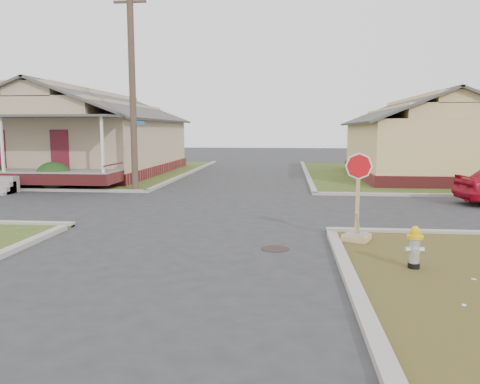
# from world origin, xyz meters

# --- Properties ---
(ground) EXTENTS (120.00, 120.00, 0.00)m
(ground) POSITION_xyz_m (0.00, 0.00, 0.00)
(ground) COLOR #292A2C
(ground) RESTS_ON ground
(verge_far_left) EXTENTS (19.00, 19.00, 0.05)m
(verge_far_left) POSITION_xyz_m (-13.00, 18.00, 0.03)
(verge_far_left) COLOR #314619
(verge_far_left) RESTS_ON ground
(curbs) EXTENTS (80.00, 40.00, 0.12)m
(curbs) POSITION_xyz_m (0.00, 5.00, 0.00)
(curbs) COLOR #9C968D
(curbs) RESTS_ON ground
(manhole) EXTENTS (0.64, 0.64, 0.01)m
(manhole) POSITION_xyz_m (2.20, -0.50, 0.01)
(manhole) COLOR black
(manhole) RESTS_ON ground
(corner_house) EXTENTS (10.10, 15.50, 5.30)m
(corner_house) POSITION_xyz_m (-10.00, 16.68, 2.28)
(corner_house) COLOR maroon
(corner_house) RESTS_ON ground
(side_house_yellow) EXTENTS (7.60, 11.60, 4.70)m
(side_house_yellow) POSITION_xyz_m (10.00, 16.50, 2.19)
(side_house_yellow) COLOR maroon
(side_house_yellow) RESTS_ON ground
(utility_pole) EXTENTS (1.80, 0.28, 9.00)m
(utility_pole) POSITION_xyz_m (-4.20, 8.90, 4.66)
(utility_pole) COLOR #433026
(utility_pole) RESTS_ON ground
(fire_hydrant) EXTENTS (0.31, 0.31, 0.83)m
(fire_hydrant) POSITION_xyz_m (4.90, -1.87, 0.50)
(fire_hydrant) COLOR black
(fire_hydrant) RESTS_ON ground
(stop_sign) EXTENTS (0.60, 0.59, 2.12)m
(stop_sign) POSITION_xyz_m (4.13, 0.34, 0.51)
(stop_sign) COLOR tan
(stop_sign) RESTS_ON ground
(hedge_right) EXTENTS (1.54, 1.26, 1.17)m
(hedge_right) POSITION_xyz_m (-8.10, 9.22, 0.64)
(hedge_right) COLOR #1C3B15
(hedge_right) RESTS_ON verge_far_left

